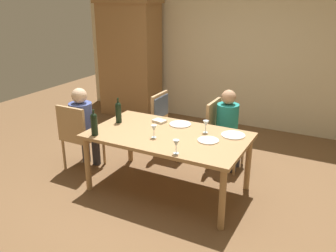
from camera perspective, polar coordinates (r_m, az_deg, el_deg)
The scene contains 18 objects.
ground_plane at distance 4.49m, azimuth 0.00°, elevation -9.94°, with size 10.00×10.00×0.00m, color brown.
rear_room_partition at distance 6.48m, azimuth 11.54°, elevation 11.84°, with size 6.40×0.12×2.70m, color beige.
armoire_cabinet at distance 6.97m, azimuth -6.10°, elevation 10.60°, with size 1.18×0.62×2.18m.
dining_table at distance 4.20m, azimuth 0.00°, elevation -2.22°, with size 1.84×1.06×0.73m.
chair_far_right at distance 4.90m, azimuth 8.36°, elevation -0.56°, with size 0.44×0.44×0.92m.
chair_left_end at distance 4.88m, azimuth -14.13°, elevation -1.07°, with size 0.44×0.44×0.92m.
chair_far_left at distance 5.21m, azimuth -0.59°, elevation 1.64°, with size 0.46×0.44×0.92m.
person_woman_host at distance 4.83m, azimuth 9.68°, elevation 0.38°, with size 0.33×0.29×1.10m.
person_man_bearded at distance 4.92m, azimuth -13.39°, elevation 0.61°, with size 0.30×0.35×1.12m.
wine_bottle_tall_green at distance 4.19m, azimuth -11.67°, elevation 0.41°, with size 0.08×0.08×0.31m.
wine_bottle_dark_red at distance 4.55m, azimuth -7.90°, elevation 2.28°, with size 0.08×0.08×0.32m.
wine_glass_near_left at distance 4.20m, azimuth 6.03°, elevation 0.31°, with size 0.07×0.07×0.15m.
wine_glass_centre at distance 4.04m, azimuth -2.26°, elevation -0.43°, with size 0.07×0.07×0.15m.
wine_glass_near_right at distance 3.64m, azimuth 1.31°, elevation -2.86°, with size 0.07×0.07×0.15m.
dinner_plate_host at distance 4.47m, azimuth 1.97°, elevation 0.29°, with size 0.27×0.27×0.01m, color silver.
dinner_plate_guest_left at distance 4.19m, azimuth 10.32°, elevation -1.43°, with size 0.27×0.27×0.01m, color white.
dinner_plate_guest_right at distance 4.00m, azimuth 6.41°, elevation -2.28°, with size 0.24×0.24×0.01m, color white.
folded_napkin at distance 4.55m, azimuth -1.36°, elevation 0.80°, with size 0.16×0.12×0.03m, color beige.
Camera 1 is at (1.80, -3.43, 2.27)m, focal length 38.30 mm.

